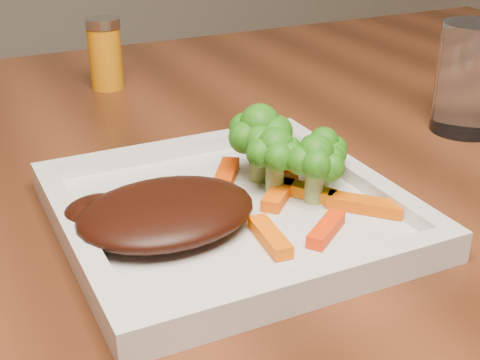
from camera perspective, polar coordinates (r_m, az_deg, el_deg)
name	(u,v)px	position (r m, az deg, el deg)	size (l,w,h in m)	color
plate	(229,216)	(0.56, -0.93, -3.08)	(0.27, 0.27, 0.01)	silver
steak	(166,212)	(0.52, -6.30, -2.73)	(0.14, 0.11, 0.03)	black
broccoli_0	(260,143)	(0.59, 1.69, 3.15)	(0.07, 0.07, 0.07)	#195C0F
broccoli_1	(323,150)	(0.59, 7.11, 2.57)	(0.05, 0.05, 0.06)	#166711
broccoli_2	(315,169)	(0.56, 6.41, 0.91)	(0.06, 0.06, 0.06)	#256F12
broccoli_3	(275,161)	(0.57, 3.01, 1.63)	(0.06, 0.06, 0.06)	#1D5D0F
carrot_0	(326,229)	(0.52, 7.36, -4.20)	(0.05, 0.01, 0.01)	#FD3304
carrot_1	(365,205)	(0.56, 10.63, -2.10)	(0.06, 0.02, 0.01)	#D95203
carrot_2	(270,237)	(0.50, 2.58, -4.85)	(0.06, 0.01, 0.01)	#FD6304
carrot_3	(302,161)	(0.63, 5.34, 1.64)	(0.06, 0.02, 0.01)	red
carrot_4	(226,175)	(0.60, -1.20, 0.43)	(0.06, 0.02, 0.01)	#D73703
carrot_5	(306,191)	(0.57, 5.67, -0.94)	(0.05, 0.01, 0.01)	orange
carrot_6	(280,192)	(0.57, 3.43, -1.04)	(0.06, 0.02, 0.01)	#F15403
spice_shaker	(105,54)	(0.90, -11.43, 10.52)	(0.04, 0.04, 0.09)	#CD760B
drinking_glass	(470,78)	(0.77, 19.07, 8.19)	(0.07, 0.07, 0.12)	white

